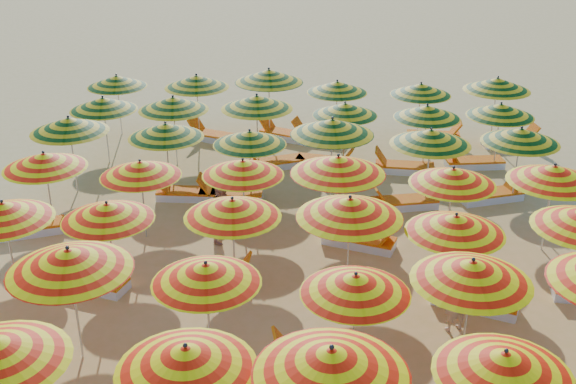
% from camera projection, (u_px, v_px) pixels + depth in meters
% --- Properties ---
extents(ground, '(120.00, 120.00, 0.00)m').
position_uv_depth(ground, '(287.00, 265.00, 16.30)').
color(ground, '#DCAE62').
rests_on(ground, ground).
extents(umbrella_8, '(2.54, 2.54, 2.18)m').
position_uv_depth(umbrella_8, '(186.00, 359.00, 10.16)').
color(umbrella_8, silver).
rests_on(umbrella_8, ground).
extents(umbrella_9, '(2.69, 2.69, 2.36)m').
position_uv_depth(umbrella_9, '(331.00, 362.00, 9.85)').
color(umbrella_9, silver).
rests_on(umbrella_9, ground).
extents(umbrella_10, '(2.37, 2.37, 2.13)m').
position_uv_depth(umbrella_10, '(504.00, 364.00, 10.12)').
color(umbrella_10, silver).
rests_on(umbrella_10, ground).
extents(umbrella_13, '(2.88, 2.88, 2.33)m').
position_uv_depth(umbrella_13, '(69.00, 260.00, 12.42)').
color(umbrella_13, silver).
rests_on(umbrella_13, ground).
extents(umbrella_14, '(2.03, 2.03, 2.06)m').
position_uv_depth(umbrella_14, '(206.00, 273.00, 12.48)').
color(umbrella_14, silver).
rests_on(umbrella_14, ground).
extents(umbrella_15, '(2.28, 2.28, 2.03)m').
position_uv_depth(umbrella_15, '(355.00, 284.00, 12.21)').
color(umbrella_15, silver).
rests_on(umbrella_15, ground).
extents(umbrella_16, '(2.37, 2.37, 2.22)m').
position_uv_depth(umbrella_16, '(472.00, 271.00, 12.27)').
color(umbrella_16, silver).
rests_on(umbrella_16, ground).
extents(umbrella_18, '(2.26, 2.26, 2.13)m').
position_uv_depth(umbrella_18, '(3.00, 211.00, 14.58)').
color(umbrella_18, silver).
rests_on(umbrella_18, ground).
extents(umbrella_19, '(2.35, 2.35, 2.04)m').
position_uv_depth(umbrella_19, '(107.00, 212.00, 14.74)').
color(umbrella_19, silver).
rests_on(umbrella_19, ground).
extents(umbrella_20, '(2.61, 2.61, 2.14)m').
position_uv_depth(umbrella_20, '(232.00, 208.00, 14.69)').
color(umbrella_20, silver).
rests_on(umbrella_20, ground).
extents(umbrella_21, '(2.59, 2.59, 2.30)m').
position_uv_depth(umbrella_21, '(350.00, 208.00, 14.38)').
color(umbrella_21, silver).
rests_on(umbrella_21, ground).
extents(umbrella_22, '(2.18, 2.18, 2.10)m').
position_uv_depth(umbrella_22, '(456.00, 224.00, 14.11)').
color(umbrella_22, silver).
rests_on(umbrella_22, ground).
extents(umbrella_24, '(2.04, 2.04, 2.11)m').
position_uv_depth(umbrella_24, '(44.00, 161.00, 17.09)').
color(umbrella_24, silver).
rests_on(umbrella_24, ground).
extents(umbrella_25, '(2.32, 2.32, 2.03)m').
position_uv_depth(umbrella_25, '(140.00, 169.00, 16.81)').
color(umbrella_25, silver).
rests_on(umbrella_25, ground).
extents(umbrella_26, '(2.30, 2.30, 2.06)m').
position_uv_depth(umbrella_26, '(243.00, 168.00, 16.81)').
color(umbrella_26, silver).
rests_on(umbrella_26, ground).
extents(umbrella_27, '(2.70, 2.70, 2.32)m').
position_uv_depth(umbrella_27, '(338.00, 165.00, 16.35)').
color(umbrella_27, silver).
rests_on(umbrella_27, ground).
extents(umbrella_28, '(2.25, 2.25, 2.10)m').
position_uv_depth(umbrella_28, '(453.00, 176.00, 16.26)').
color(umbrella_28, silver).
rests_on(umbrella_28, ground).
extents(umbrella_29, '(2.52, 2.52, 2.20)m').
position_uv_depth(umbrella_29, '(554.00, 174.00, 16.17)').
color(umbrella_29, silver).
rests_on(umbrella_29, ground).
extents(umbrella_30, '(2.73, 2.73, 2.21)m').
position_uv_depth(umbrella_30, '(69.00, 125.00, 19.16)').
color(umbrella_30, silver).
rests_on(umbrella_30, ground).
extents(umbrella_31, '(2.56, 2.56, 2.13)m').
position_uv_depth(umbrella_31, '(166.00, 131.00, 18.96)').
color(umbrella_31, silver).
rests_on(umbrella_31, ground).
extents(umbrella_32, '(2.01, 2.01, 2.05)m').
position_uv_depth(umbrella_32, '(250.00, 138.00, 18.67)').
color(umbrella_32, silver).
rests_on(umbrella_32, ground).
extents(umbrella_33, '(2.82, 2.82, 2.33)m').
position_uv_depth(umbrella_33, '(332.00, 127.00, 18.71)').
color(umbrella_33, silver).
rests_on(umbrella_33, ground).
extents(umbrella_34, '(2.11, 2.11, 2.21)m').
position_uv_depth(umbrella_34, '(431.00, 137.00, 18.33)').
color(umbrella_34, silver).
rests_on(umbrella_34, ground).
extents(umbrella_35, '(2.04, 2.04, 2.15)m').
position_uv_depth(umbrella_35, '(521.00, 136.00, 18.57)').
color(umbrella_35, silver).
rests_on(umbrella_35, ground).
extents(umbrella_36, '(2.27, 2.27, 2.11)m').
position_uv_depth(umbrella_36, '(103.00, 104.00, 21.15)').
color(umbrella_36, silver).
rests_on(umbrella_36, ground).
extents(umbrella_37, '(2.10, 2.10, 2.18)m').
position_uv_depth(umbrella_37, '(173.00, 104.00, 20.95)').
color(umbrella_37, silver).
rests_on(umbrella_37, ground).
extents(umbrella_38, '(2.31, 2.31, 2.23)m').
position_uv_depth(umbrella_38, '(257.00, 102.00, 20.93)').
color(umbrella_38, silver).
rests_on(umbrella_38, ground).
extents(umbrella_39, '(2.38, 2.38, 2.02)m').
position_uv_depth(umbrella_39, '(345.00, 109.00, 20.92)').
color(umbrella_39, silver).
rests_on(umbrella_39, ground).
extents(umbrella_40, '(2.41, 2.41, 2.04)m').
position_uv_depth(umbrella_40, '(427.00, 112.00, 20.65)').
color(umbrella_40, silver).
rests_on(umbrella_40, ground).
extents(umbrella_41, '(2.59, 2.59, 2.07)m').
position_uv_depth(umbrella_41, '(501.00, 110.00, 20.71)').
color(umbrella_41, silver).
rests_on(umbrella_41, ground).
extents(umbrella_42, '(2.48, 2.48, 2.07)m').
position_uv_depth(umbrella_42, '(117.00, 81.00, 23.48)').
color(umbrella_42, silver).
rests_on(umbrella_42, ground).
extents(umbrella_43, '(2.55, 2.55, 2.20)m').
position_uv_depth(umbrella_43, '(197.00, 81.00, 23.03)').
color(umbrella_43, silver).
rests_on(umbrella_43, ground).
extents(umbrella_44, '(2.77, 2.77, 2.35)m').
position_uv_depth(umbrella_44, '(269.00, 76.00, 23.13)').
color(umbrella_44, silver).
rests_on(umbrella_44, ground).
extents(umbrella_45, '(2.16, 2.16, 2.05)m').
position_uv_depth(umbrella_45, '(337.00, 87.00, 22.91)').
color(umbrella_45, silver).
rests_on(umbrella_45, ground).
extents(umbrella_46, '(2.46, 2.46, 2.04)m').
position_uv_depth(umbrella_46, '(421.00, 89.00, 22.70)').
color(umbrella_46, silver).
rests_on(umbrella_46, ground).
extents(umbrella_47, '(2.71, 2.71, 2.23)m').
position_uv_depth(umbrella_47, '(497.00, 84.00, 22.63)').
color(umbrella_47, silver).
rests_on(umbrella_47, ground).
extents(lounger_9, '(1.81, 0.93, 0.69)m').
position_uv_depth(lounger_9, '(319.00, 355.00, 13.07)').
color(lounger_9, white).
rests_on(lounger_9, ground).
extents(lounger_10, '(1.83, 1.04, 0.69)m').
position_uv_depth(lounger_10, '(87.00, 281.00, 15.42)').
color(lounger_10, white).
rests_on(lounger_10, ground).
extents(lounger_11, '(1.75, 0.65, 0.69)m').
position_uv_depth(lounger_11, '(213.00, 277.00, 15.55)').
color(lounger_11, white).
rests_on(lounger_11, ground).
extents(lounger_12, '(1.83, 1.14, 0.69)m').
position_uv_depth(lounger_12, '(478.00, 301.00, 14.69)').
color(lounger_12, white).
rests_on(lounger_12, ground).
extents(lounger_14, '(1.82, 1.19, 0.69)m').
position_uv_depth(lounger_14, '(27.00, 228.00, 17.62)').
color(lounger_14, white).
rests_on(lounger_14, ground).
extents(lounger_15, '(1.83, 1.10, 0.69)m').
position_uv_depth(lounger_15, '(361.00, 240.00, 17.06)').
color(lounger_15, white).
rests_on(lounger_15, ground).
extents(lounger_16, '(1.73, 0.58, 0.69)m').
position_uv_depth(lounger_16, '(187.00, 193.00, 19.49)').
color(lounger_16, white).
rests_on(lounger_16, ground).
extents(lounger_17, '(1.75, 0.62, 0.69)m').
position_uv_depth(lounger_17, '(229.00, 194.00, 19.43)').
color(lounger_17, white).
rests_on(lounger_17, ground).
extents(lounger_18, '(1.82, 0.96, 0.69)m').
position_uv_depth(lounger_18, '(403.00, 202.00, 18.98)').
color(lounger_18, white).
rests_on(lounger_18, ground).
extents(lounger_19, '(1.83, 1.12, 0.69)m').
position_uv_depth(lounger_19, '(492.00, 195.00, 19.40)').
color(lounger_19, white).
rests_on(lounger_19, ground).
extents(lounger_20, '(1.82, 1.22, 0.69)m').
position_uv_depth(lounger_20, '(274.00, 163.00, 21.46)').
color(lounger_20, white).
rests_on(lounger_20, ground).
extents(lounger_21, '(1.82, 0.93, 0.69)m').
position_uv_depth(lounger_21, '(326.00, 162.00, 21.54)').
color(lounger_21, white).
rests_on(lounger_21, ground).
extents(lounger_22, '(1.77, 0.71, 0.69)m').
position_uv_depth(lounger_22, '(403.00, 167.00, 21.17)').
color(lounger_22, white).
rests_on(lounger_22, ground).
extents(lounger_23, '(1.80, 0.82, 0.69)m').
position_uv_depth(lounger_23, '(473.00, 162.00, 21.51)').
color(lounger_23, white).
rests_on(lounger_23, ground).
extents(lounger_24, '(1.83, 1.16, 0.69)m').
position_uv_depth(lounger_24, '(214.00, 136.00, 23.58)').
color(lounger_24, white).
rests_on(lounger_24, ground).
extents(lounger_25, '(1.82, 1.23, 0.69)m').
position_uv_depth(lounger_25, '(284.00, 134.00, 23.72)').
color(lounger_25, white).
rests_on(lounger_25, ground).
extents(lounger_26, '(1.82, 1.00, 0.69)m').
position_uv_depth(lounger_26, '(317.00, 136.00, 23.58)').
color(lounger_26, white).
rests_on(lounger_26, ground).
extents(lounger_27, '(1.76, 0.68, 0.69)m').
position_uv_depth(lounger_27, '(435.00, 136.00, 23.57)').
color(lounger_27, white).
rests_on(lounger_27, ground).
extents(lounger_28, '(1.81, 0.86, 0.69)m').
position_uv_depth(lounger_28, '(511.00, 141.00, 23.16)').
color(lounger_28, white).
rests_on(lounger_28, ground).
extents(beachgoer_b, '(0.68, 0.81, 1.48)m').
position_uv_depth(beachgoer_b, '(223.00, 212.00, 17.12)').
color(beachgoer_b, tan).
rests_on(beachgoer_b, ground).
extents(beachgoer_a, '(0.59, 0.51, 1.35)m').
position_uv_depth(beachgoer_a, '(456.00, 300.00, 13.78)').
color(beachgoer_a, tan).
rests_on(beachgoer_a, ground).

